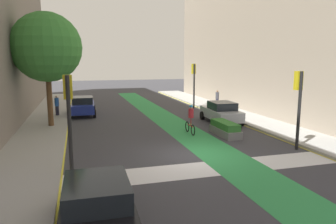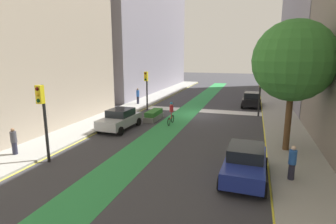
% 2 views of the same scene
% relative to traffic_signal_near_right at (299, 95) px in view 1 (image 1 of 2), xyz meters
% --- Properties ---
extents(ground_plane, '(120.00, 120.00, 0.00)m').
position_rel_traffic_signal_near_right_xyz_m(ground_plane, '(-5.52, 0.45, -2.82)').
color(ground_plane, '#38383D').
extents(bike_lane_paint, '(2.40, 60.00, 0.01)m').
position_rel_traffic_signal_near_right_xyz_m(bike_lane_paint, '(-4.16, 0.45, -2.82)').
color(bike_lane_paint, '#2D8C47').
rests_on(bike_lane_paint, ground_plane).
extents(crosswalk_band, '(12.00, 1.80, 0.01)m').
position_rel_traffic_signal_near_right_xyz_m(crosswalk_band, '(-5.52, -1.55, -2.82)').
color(crosswalk_band, silver).
rests_on(crosswalk_band, ground_plane).
extents(sidewalk_left, '(3.00, 60.00, 0.15)m').
position_rel_traffic_signal_near_right_xyz_m(sidewalk_left, '(-13.02, 0.45, -2.75)').
color(sidewalk_left, '#9E9E99').
rests_on(sidewalk_left, ground_plane).
extents(curb_stripe_left, '(0.16, 60.00, 0.01)m').
position_rel_traffic_signal_near_right_xyz_m(curb_stripe_left, '(-11.52, 0.45, -2.82)').
color(curb_stripe_left, yellow).
rests_on(curb_stripe_left, ground_plane).
extents(sidewalk_right, '(3.00, 60.00, 0.15)m').
position_rel_traffic_signal_near_right_xyz_m(sidewalk_right, '(1.98, 0.45, -2.75)').
color(sidewalk_right, '#9E9E99').
rests_on(sidewalk_right, ground_plane).
extents(curb_stripe_right, '(0.16, 60.00, 0.01)m').
position_rel_traffic_signal_near_right_xyz_m(curb_stripe_right, '(0.48, 0.45, -2.82)').
color(curb_stripe_right, yellow).
rests_on(curb_stripe_right, ground_plane).
extents(traffic_signal_near_right, '(0.35, 0.52, 4.01)m').
position_rel_traffic_signal_near_right_xyz_m(traffic_signal_near_right, '(0.00, 0.00, 0.00)').
color(traffic_signal_near_right, black).
rests_on(traffic_signal_near_right, ground_plane).
extents(traffic_signal_near_left, '(0.35, 0.52, 3.98)m').
position_rel_traffic_signal_near_right_xyz_m(traffic_signal_near_left, '(-11.08, -0.49, -0.02)').
color(traffic_signal_near_left, black).
rests_on(traffic_signal_near_left, ground_plane).
extents(traffic_signal_far_right, '(0.35, 0.52, 4.22)m').
position_rel_traffic_signal_near_right_xyz_m(traffic_signal_far_right, '(-0.08, 14.73, 0.14)').
color(traffic_signal_far_right, black).
rests_on(traffic_signal_far_right, ground_plane).
extents(car_silver_right_far, '(2.19, 4.28, 1.57)m').
position_rel_traffic_signal_near_right_xyz_m(car_silver_right_far, '(-0.69, 7.38, -2.02)').
color(car_silver_right_far, '#B2B7BF').
rests_on(car_silver_right_far, ground_plane).
extents(car_blue_left_far, '(2.15, 4.26, 1.57)m').
position_rel_traffic_signal_near_right_xyz_m(car_blue_left_far, '(-10.35, 13.56, -2.02)').
color(car_blue_left_far, navy).
rests_on(car_blue_left_far, ground_plane).
extents(car_black_left_near, '(2.11, 4.24, 1.57)m').
position_rel_traffic_signal_near_right_xyz_m(car_black_left_near, '(-10.37, -5.53, -2.02)').
color(car_black_left_near, black).
rests_on(car_black_left_near, ground_plane).
extents(cyclist_in_lane, '(0.32, 1.73, 1.86)m').
position_rel_traffic_signal_near_right_xyz_m(cyclist_in_lane, '(-4.06, 4.68, -1.85)').
color(cyclist_in_lane, black).
rests_on(cyclist_in_lane, ground_plane).
extents(pedestrian_sidewalk_right_a, '(0.34, 0.34, 1.54)m').
position_rel_traffic_signal_near_right_xyz_m(pedestrian_sidewalk_right_a, '(2.31, 14.54, -1.89)').
color(pedestrian_sidewalk_right_a, '#262638').
rests_on(pedestrian_sidewalk_right_a, sidewalk_right).
extents(pedestrian_sidewalk_left_a, '(0.34, 0.34, 1.60)m').
position_rel_traffic_signal_near_right_xyz_m(pedestrian_sidewalk_left_a, '(-12.39, 13.31, -1.86)').
color(pedestrian_sidewalk_left_a, '#262638').
rests_on(pedestrian_sidewalk_left_a, sidewalk_left).
extents(street_tree_near, '(4.57, 4.57, 7.53)m').
position_rel_traffic_signal_near_right_xyz_m(street_tree_near, '(-12.56, 9.06, 2.56)').
color(street_tree_near, brown).
rests_on(street_tree_near, sidewalk_left).
extents(median_planter, '(0.93, 2.76, 0.85)m').
position_rel_traffic_signal_near_right_xyz_m(median_planter, '(-2.16, 3.74, -2.42)').
color(median_planter, slate).
rests_on(median_planter, ground_plane).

